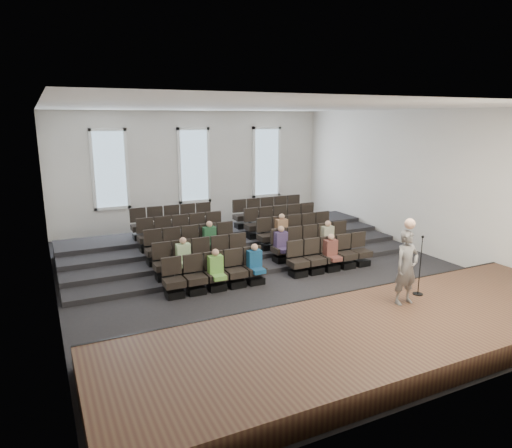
{
  "coord_description": "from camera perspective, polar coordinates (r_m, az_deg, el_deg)",
  "views": [
    {
      "loc": [
        -6.16,
        -11.91,
        4.71
      ],
      "look_at": [
        -0.16,
        0.5,
        1.49
      ],
      "focal_mm": 32.0,
      "sensor_mm": 36.0,
      "label": 1
    }
  ],
  "objects": [
    {
      "name": "ground",
      "position": [
        14.21,
        1.47,
        -6.21
      ],
      "size": [
        14.0,
        14.0,
        0.0
      ],
      "primitive_type": "plane",
      "color": "black",
      "rests_on": "ground"
    },
    {
      "name": "ceiling",
      "position": [
        13.41,
        1.6,
        14.42
      ],
      "size": [
        12.0,
        14.0,
        0.02
      ],
      "primitive_type": "cube",
      "color": "white",
      "rests_on": "ground"
    },
    {
      "name": "wall_back",
      "position": [
        20.03,
        -7.79,
        6.69
      ],
      "size": [
        12.0,
        0.04,
        5.0
      ],
      "primitive_type": "cube",
      "color": "silver",
      "rests_on": "ground"
    },
    {
      "name": "wall_front",
      "position": [
        8.17,
        24.79,
        -3.8
      ],
      "size": [
        12.0,
        0.04,
        5.0
      ],
      "primitive_type": "cube",
      "color": "silver",
      "rests_on": "ground"
    },
    {
      "name": "wall_left",
      "position": [
        12.11,
        -24.68,
        1.42
      ],
      "size": [
        0.04,
        14.0,
        5.0
      ],
      "primitive_type": "cube",
      "color": "silver",
      "rests_on": "ground"
    },
    {
      "name": "wall_right",
      "position": [
        17.18,
        19.74,
        4.99
      ],
      "size": [
        0.04,
        14.0,
        5.0
      ],
      "primitive_type": "cube",
      "color": "silver",
      "rests_on": "ground"
    },
    {
      "name": "stage",
      "position": [
        10.21,
        15.07,
        -13.24
      ],
      "size": [
        11.8,
        3.6,
        0.5
      ],
      "primitive_type": "cube",
      "color": "#4A321F",
      "rests_on": "ground"
    },
    {
      "name": "stage_lip",
      "position": [
        11.47,
        9.23,
        -9.92
      ],
      "size": [
        11.8,
        0.06,
        0.52
      ],
      "primitive_type": "cube",
      "color": "black",
      "rests_on": "ground"
    },
    {
      "name": "risers",
      "position": [
        16.91,
        -3.46,
        -2.36
      ],
      "size": [
        11.8,
        4.8,
        0.6
      ],
      "color": "black",
      "rests_on": "ground"
    },
    {
      "name": "seating_rows",
      "position": [
        15.33,
        -1.15,
        -2.09
      ],
      "size": [
        6.8,
        4.7,
        1.67
      ],
      "color": "black",
      "rests_on": "ground"
    },
    {
      "name": "windows",
      "position": [
        19.94,
        -7.74,
        7.25
      ],
      "size": [
        8.44,
        0.1,
        3.24
      ],
      "color": "white",
      "rests_on": "wall_back"
    },
    {
      "name": "audience",
      "position": [
        14.24,
        0.9,
        -2.75
      ],
      "size": [
        5.45,
        2.64,
        1.1
      ],
      "color": "#67A943",
      "rests_on": "seating_rows"
    },
    {
      "name": "speaker",
      "position": [
        11.03,
        18.29,
        -5.17
      ],
      "size": [
        0.64,
        0.43,
        1.74
      ],
      "primitive_type": "imported",
      "rotation": [
        0.0,
        0.0,
        0.02
      ],
      "color": "#5D5A58",
      "rests_on": "stage"
    },
    {
      "name": "mic_stand",
      "position": [
        11.81,
        19.73,
        -6.27
      ],
      "size": [
        0.25,
        0.25,
        1.49
      ],
      "color": "black",
      "rests_on": "stage"
    }
  ]
}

